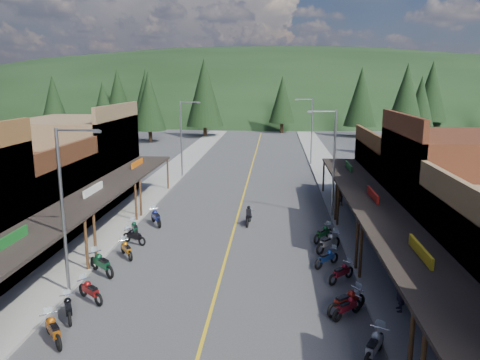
% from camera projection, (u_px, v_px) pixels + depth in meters
% --- Properties ---
extents(ground, '(220.00, 220.00, 0.00)m').
position_uv_depth(ground, '(227.00, 252.00, 27.98)').
color(ground, '#38383A').
rests_on(ground, ground).
extents(centerline, '(0.15, 90.00, 0.01)m').
position_uv_depth(centerline, '(247.00, 182.00, 47.48)').
color(centerline, gold).
rests_on(centerline, ground).
extents(sidewalk_west, '(3.40, 94.00, 0.15)m').
position_uv_depth(sidewalk_west, '(163.00, 180.00, 48.10)').
color(sidewalk_west, gray).
rests_on(sidewalk_west, ground).
extents(sidewalk_east, '(3.40, 94.00, 0.15)m').
position_uv_depth(sidewalk_east, '(334.00, 182.00, 46.83)').
color(sidewalk_east, gray).
rests_on(sidewalk_east, ground).
extents(shop_west_2, '(10.90, 9.00, 6.20)m').
position_uv_depth(shop_west_2, '(18.00, 200.00, 30.12)').
color(shop_west_2, '#3F2111').
rests_on(shop_west_2, ground).
extents(shop_west_3, '(10.90, 10.20, 8.20)m').
position_uv_depth(shop_west_3, '(78.00, 160.00, 39.28)').
color(shop_west_3, brown).
rests_on(shop_west_3, ground).
extents(shop_east_2, '(10.90, 9.00, 8.20)m').
position_uv_depth(shop_east_2, '(460.00, 193.00, 27.89)').
color(shop_east_2, '#562B19').
rests_on(shop_east_2, ground).
extents(shop_east_3, '(10.90, 10.20, 6.20)m').
position_uv_depth(shop_east_3, '(412.00, 177.00, 37.46)').
color(shop_east_3, '#4C2D16').
rests_on(shop_east_3, ground).
extents(streetlight_0, '(2.16, 0.18, 8.00)m').
position_uv_depth(streetlight_0, '(65.00, 204.00, 21.71)').
color(streetlight_0, gray).
rests_on(streetlight_0, ground).
extents(streetlight_1, '(2.16, 0.18, 8.00)m').
position_uv_depth(streetlight_1, '(183.00, 135.00, 49.01)').
color(streetlight_1, gray).
rests_on(streetlight_1, ground).
extents(streetlight_2, '(2.16, 0.18, 8.00)m').
position_uv_depth(streetlight_2, '(332.00, 159.00, 34.34)').
color(streetlight_2, gray).
rests_on(streetlight_2, ground).
extents(streetlight_3, '(2.16, 0.18, 8.00)m').
position_uv_depth(streetlight_3, '(311.00, 129.00, 55.79)').
color(streetlight_3, gray).
rests_on(streetlight_3, ground).
extents(ridge_hill, '(310.00, 140.00, 60.00)m').
position_uv_depth(ridge_hill, '(267.00, 111.00, 159.63)').
color(ridge_hill, black).
rests_on(ridge_hill, ground).
extents(pine_0, '(5.04, 5.04, 11.00)m').
position_uv_depth(pine_0, '(54.00, 100.00, 90.03)').
color(pine_0, black).
rests_on(pine_0, ground).
extents(pine_1, '(5.88, 5.88, 12.50)m').
position_uv_depth(pine_1, '(146.00, 94.00, 96.50)').
color(pine_1, black).
rests_on(pine_1, ground).
extents(pine_2, '(6.72, 6.72, 14.00)m').
position_uv_depth(pine_2, '(204.00, 92.00, 83.61)').
color(pine_2, black).
rests_on(pine_2, ground).
extents(pine_3, '(5.04, 5.04, 11.00)m').
position_uv_depth(pine_3, '(282.00, 99.00, 90.69)').
color(pine_3, black).
rests_on(pine_3, ground).
extents(pine_4, '(5.88, 5.88, 12.50)m').
position_uv_depth(pine_4, '(361.00, 97.00, 83.66)').
color(pine_4, black).
rests_on(pine_4, ground).
extents(pine_5, '(6.72, 6.72, 14.00)m').
position_uv_depth(pine_5, '(431.00, 91.00, 94.02)').
color(pine_5, black).
rests_on(pine_5, ground).
extents(pine_7, '(5.88, 5.88, 12.50)m').
position_uv_depth(pine_7, '(118.00, 94.00, 102.94)').
color(pine_7, black).
rests_on(pine_7, ground).
extents(pine_8, '(4.48, 4.48, 10.00)m').
position_uv_depth(pine_8, '(104.00, 110.00, 67.36)').
color(pine_8, black).
rests_on(pine_8, ground).
extents(pine_9, '(4.93, 4.93, 10.80)m').
position_uv_depth(pine_9, '(420.00, 106.00, 68.76)').
color(pine_9, black).
rests_on(pine_9, ground).
extents(pine_10, '(5.38, 5.38, 11.60)m').
position_uv_depth(pine_10, '(149.00, 101.00, 76.64)').
color(pine_10, black).
rests_on(pine_10, ground).
extents(pine_11, '(5.82, 5.82, 12.40)m').
position_uv_depth(pine_11, '(406.00, 103.00, 62.06)').
color(pine_11, black).
rests_on(pine_11, ground).
extents(bike_west_3, '(1.85, 2.03, 1.18)m').
position_uv_depth(bike_west_3, '(53.00, 329.00, 18.25)').
color(bike_west_3, '#9D490B').
rests_on(bike_west_3, ground).
extents(bike_west_4, '(1.43, 1.94, 1.07)m').
position_uv_depth(bike_west_4, '(68.00, 307.00, 20.08)').
color(bike_west_4, black).
rests_on(bike_west_4, ground).
extents(bike_west_5, '(1.95, 1.76, 1.13)m').
position_uv_depth(bike_west_5, '(90.00, 290.00, 21.68)').
color(bike_west_5, maroon).
rests_on(bike_west_5, ground).
extents(bike_west_6, '(2.22, 2.07, 1.30)m').
position_uv_depth(bike_west_6, '(101.00, 263.00, 24.70)').
color(bike_west_6, '#0C3C21').
rests_on(bike_west_6, ground).
extents(bike_west_7, '(1.60, 1.89, 1.07)m').
position_uv_depth(bike_west_7, '(126.00, 249.00, 27.09)').
color(bike_west_7, '#B2610C').
rests_on(bike_west_7, ground).
extents(bike_west_8, '(1.93, 1.42, 1.06)m').
position_uv_depth(bike_west_8, '(134.00, 236.00, 29.33)').
color(bike_west_8, black).
rests_on(bike_west_8, ground).
extents(bike_west_9, '(1.42, 1.96, 1.08)m').
position_uv_depth(bike_west_9, '(135.00, 228.00, 30.93)').
color(bike_west_9, '#0B3B24').
rests_on(bike_west_9, ground).
extents(bike_west_10, '(1.72, 2.27, 1.25)m').
position_uv_depth(bike_west_10, '(156.00, 217.00, 33.14)').
color(bike_west_10, navy).
rests_on(bike_west_10, ground).
extents(bike_east_3, '(1.64, 2.25, 1.24)m').
position_uv_depth(bike_east_3, '(374.00, 345.00, 17.06)').
color(bike_east_3, '#A4A2A8').
rests_on(bike_east_3, ground).
extents(bike_east_4, '(1.77, 1.72, 1.06)m').
position_uv_depth(bike_east_4, '(347.00, 306.00, 20.21)').
color(bike_east_4, maroon).
rests_on(bike_east_4, ground).
extents(bike_east_5, '(2.18, 1.91, 1.25)m').
position_uv_depth(bike_east_5, '(347.00, 300.00, 20.52)').
color(bike_east_5, maroon).
rests_on(bike_east_5, ground).
extents(bike_east_6, '(1.80, 1.83, 1.10)m').
position_uv_depth(bike_east_6, '(341.00, 272.00, 23.79)').
color(bike_east_6, maroon).
rests_on(bike_east_6, ground).
extents(bike_east_7, '(1.79, 1.80, 1.09)m').
position_uv_depth(bike_east_7, '(327.00, 257.00, 25.76)').
color(bike_east_7, navy).
rests_on(bike_east_7, ground).
extents(bike_east_8, '(2.03, 2.13, 1.26)m').
position_uv_depth(bike_east_8, '(328.00, 242.00, 27.97)').
color(bike_east_8, gray).
rests_on(bike_east_8, ground).
extents(bike_east_9, '(1.77, 2.03, 1.16)m').
position_uv_depth(bike_east_9, '(323.00, 233.00, 29.81)').
color(bike_east_9, '#0C3E1B').
rests_on(bike_east_9, ground).
extents(rider_on_bike, '(0.79, 1.97, 1.46)m').
position_uv_depth(rider_on_bike, '(249.00, 217.00, 33.22)').
color(rider_on_bike, black).
rests_on(rider_on_bike, ground).
extents(pedestrian_east_a, '(0.49, 0.72, 1.92)m').
position_uv_depth(pedestrian_east_a, '(401.00, 290.00, 20.40)').
color(pedestrian_east_a, black).
rests_on(pedestrian_east_a, sidewalk_east).
extents(pedestrian_east_b, '(0.90, 0.86, 1.64)m').
position_uv_depth(pedestrian_east_b, '(339.00, 196.00, 37.59)').
color(pedestrian_east_b, brown).
rests_on(pedestrian_east_b, sidewalk_east).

